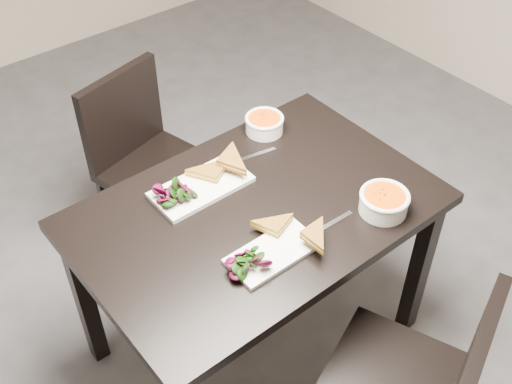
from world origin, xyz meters
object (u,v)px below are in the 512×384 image
at_px(chair_far, 145,155).
at_px(plate_near, 273,253).
at_px(table, 256,228).
at_px(plate_far, 201,187).
at_px(soup_bowl_far, 264,123).
at_px(soup_bowl_near, 384,201).

xyz_separation_m(chair_far, plate_near, (-0.10, -0.97, 0.27)).
bearing_deg(table, plate_far, 114.91).
height_order(table, plate_near, plate_near).
height_order(table, soup_bowl_far, soup_bowl_far).
distance_m(chair_far, soup_bowl_far, 0.63).
bearing_deg(plate_near, soup_bowl_near, -11.11).
bearing_deg(soup_bowl_near, plate_near, 168.89).
relative_size(plate_near, soup_bowl_near, 1.75).
height_order(soup_bowl_near, plate_far, soup_bowl_near).
distance_m(chair_far, soup_bowl_near, 1.14).
distance_m(chair_far, plate_near, 1.02).
distance_m(table, plate_far, 0.24).
bearing_deg(chair_far, soup_bowl_far, -72.47).
height_order(chair_far, soup_bowl_near, chair_far).
bearing_deg(plate_far, soup_bowl_far, 17.30).
bearing_deg(soup_bowl_near, plate_far, 131.04).
xyz_separation_m(chair_far, plate_far, (-0.10, -0.59, 0.27)).
height_order(table, plate_far, plate_far).
xyz_separation_m(table, soup_bowl_near, (0.32, -0.28, 0.14)).
relative_size(plate_near, plate_far, 0.85).
distance_m(table, chair_far, 0.80).
bearing_deg(soup_bowl_far, chair_far, 121.41).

